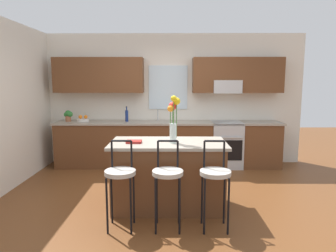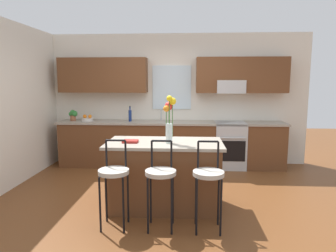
{
  "view_description": "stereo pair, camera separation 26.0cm",
  "coord_description": "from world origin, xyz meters",
  "px_view_note": "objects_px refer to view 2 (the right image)",
  "views": [
    {
      "loc": [
        0.06,
        -4.36,
        1.73
      ],
      "look_at": [
        0.01,
        0.55,
        1.0
      ],
      "focal_mm": 32.29,
      "sensor_mm": 36.0,
      "label": 1
    },
    {
      "loc": [
        0.32,
        -4.35,
        1.73
      ],
      "look_at": [
        0.01,
        0.55,
        1.0
      ],
      "focal_mm": 32.29,
      "sensor_mm": 36.0,
      "label": 2
    }
  ],
  "objects_px": {
    "bar_stool_middle": "(161,176)",
    "fruit_bowl_oranges": "(87,119)",
    "potted_plant_small": "(73,115)",
    "bar_stool_near": "(114,176)",
    "kitchen_island": "(165,175)",
    "oven_range": "(230,145)",
    "flower_vase": "(169,116)",
    "bottle_olive_oil": "(130,115)",
    "cookbook": "(130,141)",
    "bar_stool_far": "(208,177)"
  },
  "relations": [
    {
      "from": "bar_stool_middle",
      "to": "fruit_bowl_oranges",
      "type": "distance_m",
      "value": 3.22
    },
    {
      "from": "flower_vase",
      "to": "fruit_bowl_oranges",
      "type": "distance_m",
      "value": 2.83
    },
    {
      "from": "flower_vase",
      "to": "cookbook",
      "type": "distance_m",
      "value": 0.62
    },
    {
      "from": "kitchen_island",
      "to": "cookbook",
      "type": "relative_size",
      "value": 7.76
    },
    {
      "from": "bar_stool_near",
      "to": "bar_stool_middle",
      "type": "bearing_deg",
      "value": 0.0
    },
    {
      "from": "oven_range",
      "to": "potted_plant_small",
      "type": "relative_size",
      "value": 4.06
    },
    {
      "from": "cookbook",
      "to": "bottle_olive_oil",
      "type": "xyz_separation_m",
      "value": [
        -0.41,
        2.14,
        0.11
      ]
    },
    {
      "from": "bar_stool_far",
      "to": "bar_stool_middle",
      "type": "bearing_deg",
      "value": 180.0
    },
    {
      "from": "bottle_olive_oil",
      "to": "cookbook",
      "type": "bearing_deg",
      "value": -79.29
    },
    {
      "from": "cookbook",
      "to": "bottle_olive_oil",
      "type": "height_order",
      "value": "bottle_olive_oil"
    },
    {
      "from": "flower_vase",
      "to": "cookbook",
      "type": "bearing_deg",
      "value": -179.81
    },
    {
      "from": "oven_range",
      "to": "potted_plant_small",
      "type": "distance_m",
      "value": 3.26
    },
    {
      "from": "bar_stool_near",
      "to": "bar_stool_far",
      "type": "bearing_deg",
      "value": 0.0
    },
    {
      "from": "kitchen_island",
      "to": "potted_plant_small",
      "type": "distance_m",
      "value": 2.97
    },
    {
      "from": "fruit_bowl_oranges",
      "to": "bottle_olive_oil",
      "type": "relative_size",
      "value": 0.77
    },
    {
      "from": "cookbook",
      "to": "bar_stool_near",
      "type": "bearing_deg",
      "value": -100.13
    },
    {
      "from": "kitchen_island",
      "to": "bar_stool_far",
      "type": "distance_m",
      "value": 0.84
    },
    {
      "from": "oven_range",
      "to": "cookbook",
      "type": "xyz_separation_m",
      "value": [
        -1.61,
        -2.12,
        0.48
      ]
    },
    {
      "from": "bar_stool_near",
      "to": "bottle_olive_oil",
      "type": "relative_size",
      "value": 3.35
    },
    {
      "from": "potted_plant_small",
      "to": "bar_stool_middle",
      "type": "bearing_deg",
      "value": -52.71
    },
    {
      "from": "bar_stool_middle",
      "to": "bar_stool_far",
      "type": "relative_size",
      "value": 1.0
    },
    {
      "from": "flower_vase",
      "to": "fruit_bowl_oranges",
      "type": "xyz_separation_m",
      "value": [
        -1.81,
        2.14,
        -0.32
      ]
    },
    {
      "from": "oven_range",
      "to": "potted_plant_small",
      "type": "height_order",
      "value": "potted_plant_small"
    },
    {
      "from": "bar_stool_middle",
      "to": "oven_range",
      "type": "bearing_deg",
      "value": 66.43
    },
    {
      "from": "bottle_olive_oil",
      "to": "potted_plant_small",
      "type": "relative_size",
      "value": 1.37
    },
    {
      "from": "bar_stool_far",
      "to": "potted_plant_small",
      "type": "xyz_separation_m",
      "value": [
        -2.59,
        2.69,
        0.42
      ]
    },
    {
      "from": "potted_plant_small",
      "to": "oven_range",
      "type": "bearing_deg",
      "value": -0.42
    },
    {
      "from": "bar_stool_far",
      "to": "flower_vase",
      "type": "height_order",
      "value": "flower_vase"
    },
    {
      "from": "kitchen_island",
      "to": "bottle_olive_oil",
      "type": "xyz_separation_m",
      "value": [
        -0.86,
        2.07,
        0.58
      ]
    },
    {
      "from": "kitchen_island",
      "to": "flower_vase",
      "type": "height_order",
      "value": "flower_vase"
    },
    {
      "from": "bar_stool_far",
      "to": "potted_plant_small",
      "type": "distance_m",
      "value": 3.76
    },
    {
      "from": "kitchen_island",
      "to": "oven_range",
      "type": "bearing_deg",
      "value": 60.41
    },
    {
      "from": "potted_plant_small",
      "to": "fruit_bowl_oranges",
      "type": "bearing_deg",
      "value": 0.27
    },
    {
      "from": "bar_stool_near",
      "to": "oven_range",
      "type": "bearing_deg",
      "value": 57.26
    },
    {
      "from": "flower_vase",
      "to": "fruit_bowl_oranges",
      "type": "relative_size",
      "value": 2.62
    },
    {
      "from": "oven_range",
      "to": "kitchen_island",
      "type": "bearing_deg",
      "value": -119.59
    },
    {
      "from": "bar_stool_far",
      "to": "flower_vase",
      "type": "distance_m",
      "value": 0.97
    },
    {
      "from": "kitchen_island",
      "to": "bar_stool_far",
      "type": "xyz_separation_m",
      "value": [
        0.55,
        -0.62,
        0.17
      ]
    },
    {
      "from": "fruit_bowl_oranges",
      "to": "potted_plant_small",
      "type": "height_order",
      "value": "potted_plant_small"
    },
    {
      "from": "cookbook",
      "to": "kitchen_island",
      "type": "bearing_deg",
      "value": 9.22
    },
    {
      "from": "bar_stool_near",
      "to": "bar_stool_middle",
      "type": "xyz_separation_m",
      "value": [
        0.55,
        0.0,
        0.0
      ]
    },
    {
      "from": "bar_stool_near",
      "to": "fruit_bowl_oranges",
      "type": "bearing_deg",
      "value": 114.01
    },
    {
      "from": "oven_range",
      "to": "potted_plant_small",
      "type": "bearing_deg",
      "value": 179.58
    },
    {
      "from": "bar_stool_near",
      "to": "cookbook",
      "type": "bearing_deg",
      "value": 79.87
    },
    {
      "from": "bar_stool_far",
      "to": "bottle_olive_oil",
      "type": "height_order",
      "value": "bottle_olive_oil"
    },
    {
      "from": "flower_vase",
      "to": "bottle_olive_oil",
      "type": "xyz_separation_m",
      "value": [
        -0.93,
        2.14,
        -0.24
      ]
    },
    {
      "from": "potted_plant_small",
      "to": "bar_stool_near",
      "type": "bearing_deg",
      "value": -60.9
    },
    {
      "from": "fruit_bowl_oranges",
      "to": "potted_plant_small",
      "type": "xyz_separation_m",
      "value": [
        -0.3,
        -0.0,
        0.09
      ]
    },
    {
      "from": "kitchen_island",
      "to": "bar_stool_middle",
      "type": "xyz_separation_m",
      "value": [
        0.0,
        -0.62,
        0.17
      ]
    },
    {
      "from": "cookbook",
      "to": "bar_stool_far",
      "type": "bearing_deg",
      "value": -28.42
    }
  ]
}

